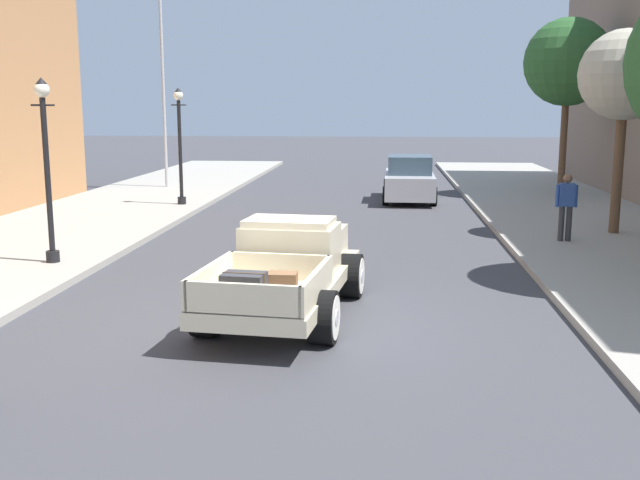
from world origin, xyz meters
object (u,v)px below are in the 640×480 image
hotrod_truck_cream (289,267)px  street_lamp_near (46,157)px  flagpole (167,45)px  street_tree_second (625,76)px  street_tree_third (568,63)px  street_lamp_far (180,137)px  pedestrian_sidewalk_right (566,203)px  car_background_silver (409,180)px

hotrod_truck_cream → street_lamp_near: street_lamp_near is taller
hotrod_truck_cream → flagpole: (-7.04, 17.31, 5.02)m
street_tree_second → street_lamp_near: bearing=-159.8°
flagpole → street_tree_second: 17.64m
hotrod_truck_cream → street_tree_third: 18.85m
hotrod_truck_cream → street_lamp_far: street_lamp_far is taller
hotrod_truck_cream → street_lamp_far: size_ratio=1.31×
hotrod_truck_cream → pedestrian_sidewalk_right: 8.68m
street_lamp_far → street_tree_second: size_ratio=0.74×
hotrod_truck_cream → car_background_silver: car_background_silver is taller
car_background_silver → hotrod_truck_cream: bearing=-99.6°
pedestrian_sidewalk_right → street_lamp_far: street_lamp_far is taller
car_background_silver → flagpole: bearing=165.1°
pedestrian_sidewalk_right → car_background_silver: bearing=112.5°
car_background_silver → flagpole: flagpole is taller
hotrod_truck_cream → street_tree_second: street_tree_second is taller
street_tree_second → pedestrian_sidewalk_right: bearing=-139.8°
car_background_silver → pedestrian_sidewalk_right: bearing=-67.5°
hotrod_truck_cream → street_tree_third: (8.25, 16.41, 4.22)m
car_background_silver → street_tree_third: bearing=15.9°
pedestrian_sidewalk_right → street_tree_second: (1.58, 1.33, 3.07)m
street_lamp_far → hotrod_truck_cream: bearing=-66.7°
car_background_silver → street_tree_second: 9.44m
street_tree_second → street_tree_third: 8.89m
pedestrian_sidewalk_right → street_tree_third: bearing=77.6°
street_tree_second → street_tree_third: (0.66, 8.83, 0.82)m
pedestrian_sidewalk_right → flagpole: bearing=139.7°
car_background_silver → street_lamp_near: street_lamp_near is taller
street_tree_second → street_tree_third: bearing=85.7°
car_background_silver → street_lamp_far: size_ratio=1.12×
street_lamp_near → street_tree_third: size_ratio=0.60×
hotrod_truck_cream → street_tree_third: street_tree_third is taller
pedestrian_sidewalk_right → street_tree_third: street_tree_third is taller
flagpole → car_background_silver: bearing=-14.9°
street_lamp_near → street_lamp_far: bearing=88.6°
hotrod_truck_cream → street_lamp_far: 13.28m
street_lamp_near → hotrod_truck_cream: bearing=-27.2°
pedestrian_sidewalk_right → street_lamp_near: size_ratio=0.43×
pedestrian_sidewalk_right → street_lamp_near: street_lamp_near is taller
street_lamp_far → flagpole: (-1.84, 5.20, 3.39)m
street_lamp_far → flagpole: size_ratio=0.42×
pedestrian_sidewalk_right → street_tree_second: 3.70m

